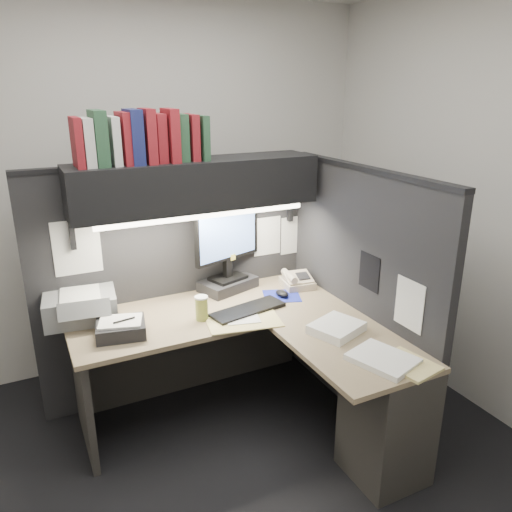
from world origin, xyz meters
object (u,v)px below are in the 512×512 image
object	(u,v)px
printer	(80,305)
coffee_cup	(202,309)
monitor	(228,259)
notebook_stack	(121,329)
desk	(296,381)
keyboard	(248,310)
overhead_shelf	(196,184)
telephone	(297,281)

from	to	relation	value
printer	coffee_cup	bearing A→B (deg)	-21.37
monitor	notebook_stack	world-z (taller)	monitor
desk	monitor	bearing A→B (deg)	95.04
desk	keyboard	bearing A→B (deg)	104.10
monitor	keyboard	size ratio (longest dim) A/B	1.17
notebook_stack	desk	bearing A→B (deg)	-27.60
printer	notebook_stack	distance (m)	0.38
overhead_shelf	printer	bearing A→B (deg)	176.41
overhead_shelf	telephone	world-z (taller)	overhead_shelf
telephone	printer	xyz separation A→B (m)	(-1.44, 0.15, 0.04)
overhead_shelf	monitor	world-z (taller)	overhead_shelf
monitor	printer	world-z (taller)	monitor
printer	desk	bearing A→B (deg)	-30.32
telephone	coffee_cup	distance (m)	0.81
telephone	coffee_cup	xyz separation A→B (m)	(-0.79, -0.20, 0.03)
telephone	notebook_stack	bearing A→B (deg)	-163.60
coffee_cup	printer	world-z (taller)	printer
overhead_shelf	notebook_stack	xyz separation A→B (m)	(-0.59, -0.29, -0.73)
coffee_cup	telephone	bearing A→B (deg)	13.99
telephone	notebook_stack	size ratio (longest dim) A/B	0.79
keyboard	printer	distance (m)	1.02
keyboard	telephone	size ratio (longest dim) A/B	2.32
desk	monitor	size ratio (longest dim) A/B	2.97
overhead_shelf	notebook_stack	world-z (taller)	overhead_shelf
telephone	notebook_stack	world-z (taller)	telephone
monitor	keyboard	world-z (taller)	monitor
printer	overhead_shelf	bearing A→B (deg)	3.23
telephone	notebook_stack	distance (m)	1.28
overhead_shelf	keyboard	size ratio (longest dim) A/B	3.17
coffee_cup	notebook_stack	distance (m)	0.48
monitor	keyboard	xyz separation A→B (m)	(-0.03, -0.39, -0.21)
telephone	keyboard	bearing A→B (deg)	-147.66
printer	notebook_stack	world-z (taller)	printer
keyboard	coffee_cup	xyz separation A→B (m)	(-0.30, 0.02, 0.06)
monitor	keyboard	distance (m)	0.45
keyboard	notebook_stack	distance (m)	0.78
notebook_stack	telephone	bearing A→B (deg)	8.22
desk	notebook_stack	bearing A→B (deg)	152.40
desk	telephone	size ratio (longest dim) A/B	8.05
telephone	printer	size ratio (longest dim) A/B	0.51
monitor	notebook_stack	xyz separation A→B (m)	(-0.81, -0.36, -0.19)
desk	printer	distance (m)	1.37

